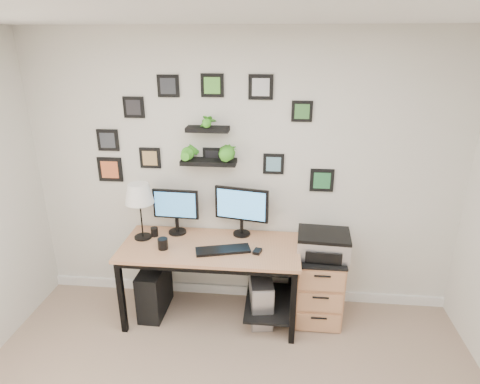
# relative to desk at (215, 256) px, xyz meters

# --- Properties ---
(room) EXTENTS (4.00, 4.00, 4.00)m
(room) POSITION_rel_desk_xyz_m (0.22, 0.32, -0.58)
(room) COLOR tan
(room) RESTS_ON ground
(desk) EXTENTS (1.60, 0.70, 0.75)m
(desk) POSITION_rel_desk_xyz_m (0.00, 0.00, 0.00)
(desk) COLOR tan
(desk) RESTS_ON ground
(monitor_left) EXTENTS (0.43, 0.18, 0.44)m
(monitor_left) POSITION_rel_desk_xyz_m (-0.39, 0.18, 0.38)
(monitor_left) COLOR black
(monitor_left) RESTS_ON desk
(monitor_right) EXTENTS (0.50, 0.19, 0.47)m
(monitor_right) POSITION_rel_desk_xyz_m (0.22, 0.21, 0.40)
(monitor_right) COLOR black
(monitor_right) RESTS_ON desk
(keyboard) EXTENTS (0.50, 0.27, 0.02)m
(keyboard) POSITION_rel_desk_xyz_m (0.09, -0.12, 0.14)
(keyboard) COLOR black
(keyboard) RESTS_ON desk
(mouse) EXTENTS (0.08, 0.11, 0.03)m
(mouse) POSITION_rel_desk_xyz_m (0.39, -0.12, 0.14)
(mouse) COLOR black
(mouse) RESTS_ON desk
(table_lamp) EXTENTS (0.26, 0.26, 0.53)m
(table_lamp) POSITION_rel_desk_xyz_m (-0.68, 0.06, 0.55)
(table_lamp) COLOR black
(table_lamp) RESTS_ON desk
(mug) EXTENTS (0.09, 0.09, 0.10)m
(mug) POSITION_rel_desk_xyz_m (-0.44, -0.13, 0.17)
(mug) COLOR black
(mug) RESTS_ON desk
(pen_cup) EXTENTS (0.07, 0.07, 0.09)m
(pen_cup) POSITION_rel_desk_xyz_m (-0.59, 0.10, 0.17)
(pen_cup) COLOR black
(pen_cup) RESTS_ON desk
(pc_tower_black) EXTENTS (0.22, 0.48, 0.48)m
(pc_tower_black) POSITION_rel_desk_xyz_m (-0.59, -0.02, -0.39)
(pc_tower_black) COLOR black
(pc_tower_black) RESTS_ON ground
(pc_tower_grey) EXTENTS (0.26, 0.47, 0.44)m
(pc_tower_grey) POSITION_rel_desk_xyz_m (0.43, -0.02, -0.41)
(pc_tower_grey) COLOR gray
(pc_tower_grey) RESTS_ON ground
(file_cabinet) EXTENTS (0.43, 0.53, 0.67)m
(file_cabinet) POSITION_rel_desk_xyz_m (0.95, 0.06, -0.29)
(file_cabinet) COLOR tan
(file_cabinet) RESTS_ON ground
(printer) EXTENTS (0.48, 0.40, 0.21)m
(printer) POSITION_rel_desk_xyz_m (0.97, 0.05, 0.15)
(printer) COLOR silver
(printer) RESTS_ON file_cabinet
(wall_decor) EXTENTS (2.22, 0.18, 1.04)m
(wall_decor) POSITION_rel_desk_xyz_m (-0.09, 0.27, 1.03)
(wall_decor) COLOR black
(wall_decor) RESTS_ON ground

